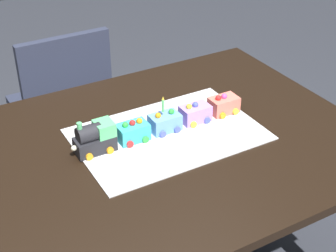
# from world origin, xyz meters

# --- Properties ---
(dining_table) EXTENTS (1.40, 1.00, 0.74)m
(dining_table) POSITION_xyz_m (0.00, 0.00, 0.63)
(dining_table) COLOR black
(dining_table) RESTS_ON ground
(chair) EXTENTS (0.40, 0.40, 0.86)m
(chair) POSITION_xyz_m (-0.03, 0.83, 0.47)
(chair) COLOR #2D3347
(chair) RESTS_ON ground
(cake_board) EXTENTS (0.60, 0.40, 0.00)m
(cake_board) POSITION_xyz_m (0.08, 0.03, 0.74)
(cake_board) COLOR silver
(cake_board) RESTS_ON dining_table
(cake_locomotive) EXTENTS (0.14, 0.08, 0.12)m
(cake_locomotive) POSITION_xyz_m (-0.17, 0.06, 0.79)
(cake_locomotive) COLOR #232328
(cake_locomotive) RESTS_ON cake_board
(cake_car_caboose_turquoise) EXTENTS (0.10, 0.08, 0.07)m
(cake_car_caboose_turquoise) POSITION_xyz_m (-0.04, 0.06, 0.77)
(cake_car_caboose_turquoise) COLOR #38B7C6
(cake_car_caboose_turquoise) RESTS_ON cake_board
(cake_car_hopper_sky_blue) EXTENTS (0.10, 0.08, 0.07)m
(cake_car_hopper_sky_blue) POSITION_xyz_m (0.08, 0.06, 0.77)
(cake_car_hopper_sky_blue) COLOR #669EEA
(cake_car_hopper_sky_blue) RESTS_ON cake_board
(cake_car_gondola_lavender) EXTENTS (0.10, 0.08, 0.07)m
(cake_car_gondola_lavender) POSITION_xyz_m (0.20, 0.06, 0.77)
(cake_car_gondola_lavender) COLOR #AD84E0
(cake_car_gondola_lavender) RESTS_ON cake_board
(cake_car_flatbed_coral) EXTENTS (0.10, 0.08, 0.07)m
(cake_car_flatbed_coral) POSITION_xyz_m (0.32, 0.06, 0.77)
(cake_car_flatbed_coral) COLOR #F27260
(cake_car_flatbed_coral) RESTS_ON cake_board
(birthday_candle) EXTENTS (0.01, 0.01, 0.06)m
(birthday_candle) POSITION_xyz_m (0.07, 0.06, 0.84)
(birthday_candle) COLOR #66D872
(birthday_candle) RESTS_ON cake_car_hopper_sky_blue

